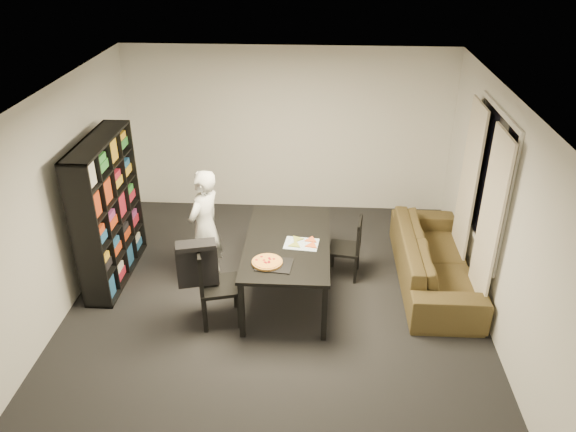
# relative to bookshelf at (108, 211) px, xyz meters

# --- Properties ---
(room) EXTENTS (5.01, 5.51, 2.61)m
(room) POSITION_rel_bookshelf_xyz_m (2.16, -0.60, 0.35)
(room) COLOR black
(room) RESTS_ON ground
(window_pane) EXTENTS (0.02, 1.40, 1.60)m
(window_pane) POSITION_rel_bookshelf_xyz_m (4.64, -0.00, 0.55)
(window_pane) COLOR black
(window_pane) RESTS_ON room
(window_frame) EXTENTS (0.03, 1.52, 1.72)m
(window_frame) POSITION_rel_bookshelf_xyz_m (4.64, -0.00, 0.55)
(window_frame) COLOR white
(window_frame) RESTS_ON room
(curtain_left) EXTENTS (0.03, 0.70, 2.25)m
(curtain_left) POSITION_rel_bookshelf_xyz_m (4.56, -0.52, 0.20)
(curtain_left) COLOR beige
(curtain_left) RESTS_ON room
(curtain_right) EXTENTS (0.03, 0.70, 2.25)m
(curtain_right) POSITION_rel_bookshelf_xyz_m (4.56, 0.52, 0.20)
(curtain_right) COLOR beige
(curtain_right) RESTS_ON room
(bookshelf) EXTENTS (0.35, 1.50, 1.90)m
(bookshelf) POSITION_rel_bookshelf_xyz_m (0.00, 0.00, 0.00)
(bookshelf) COLOR black
(bookshelf) RESTS_ON room
(dining_table) EXTENTS (1.02, 1.84, 0.76)m
(dining_table) POSITION_rel_bookshelf_xyz_m (2.29, -0.28, -0.25)
(dining_table) COLOR black
(dining_table) RESTS_ON room
(chair_left) EXTENTS (0.56, 0.56, 1.00)m
(chair_left) POSITION_rel_bookshelf_xyz_m (1.44, -0.88, -0.38)
(chair_left) COLOR black
(chair_left) RESTS_ON room
(chair_right) EXTENTS (0.44, 0.44, 0.84)m
(chair_right) POSITION_rel_bookshelf_xyz_m (3.09, 0.16, -0.47)
(chair_right) COLOR black
(chair_right) RESTS_ON room
(draped_jacket) EXTENTS (0.47, 0.30, 0.55)m
(draped_jacket) POSITION_rel_bookshelf_xyz_m (1.31, -0.91, -0.13)
(draped_jacket) COLOR black
(draped_jacket) RESTS_ON chair_left
(person) EXTENTS (0.57, 0.66, 1.54)m
(person) POSITION_rel_bookshelf_xyz_m (1.22, -0.01, -0.18)
(person) COLOR silver
(person) RESTS_ON room
(baking_tray) EXTENTS (0.43, 0.36, 0.01)m
(baking_tray) POSITION_rel_bookshelf_xyz_m (2.17, -0.83, -0.18)
(baking_tray) COLOR black
(baking_tray) RESTS_ON dining_table
(pepperoni_pizza) EXTENTS (0.35, 0.35, 0.03)m
(pepperoni_pizza) POSITION_rel_bookshelf_xyz_m (2.09, -0.81, -0.16)
(pepperoni_pizza) COLOR #A66F30
(pepperoni_pizza) RESTS_ON dining_table
(kitchen_towel) EXTENTS (0.43, 0.34, 0.01)m
(kitchen_towel) POSITION_rel_bookshelf_xyz_m (2.46, -0.35, -0.18)
(kitchen_towel) COLOR white
(kitchen_towel) RESTS_ON dining_table
(pizza_slices) EXTENTS (0.39, 0.33, 0.01)m
(pizza_slices) POSITION_rel_bookshelf_xyz_m (2.48, -0.33, -0.17)
(pizza_slices) COLOR gold
(pizza_slices) RESTS_ON dining_table
(sofa) EXTENTS (0.89, 2.27, 0.66)m
(sofa) POSITION_rel_bookshelf_xyz_m (4.16, 0.09, -0.62)
(sofa) COLOR #41341A
(sofa) RESTS_ON room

